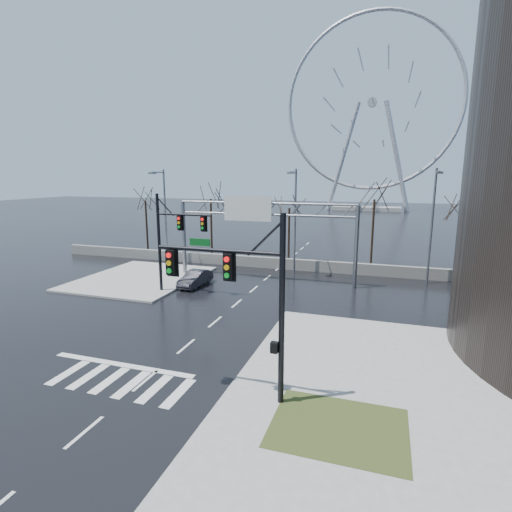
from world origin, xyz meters
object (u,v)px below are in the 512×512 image
at_px(car, 195,278).
at_px(sign_gantry, 260,224).
at_px(signal_mast_near, 249,290).
at_px(ferris_wheel, 372,110).
at_px(signal_mast_far, 171,234).

bearing_deg(car, sign_gantry, 39.62).
bearing_deg(car, signal_mast_near, -53.55).
bearing_deg(ferris_wheel, signal_mast_far, -97.20).
height_order(signal_mast_far, sign_gantry, signal_mast_far).
xyz_separation_m(signal_mast_near, signal_mast_far, (-11.01, 13.00, -0.04)).
height_order(signal_mast_near, ferris_wheel, ferris_wheel).
bearing_deg(ferris_wheel, sign_gantry, -93.84).
relative_size(signal_mast_near, car, 1.96).
xyz_separation_m(signal_mast_far, ferris_wheel, (10.87, 86.04, 21.30)).
height_order(signal_mast_far, car, signal_mast_far).
relative_size(signal_mast_far, ferris_wheel, 0.16).
bearing_deg(signal_mast_far, ferris_wheel, 82.80).
xyz_separation_m(signal_mast_near, sign_gantry, (-5.52, 19.00, 0.31)).
relative_size(signal_mast_far, car, 1.96).
bearing_deg(signal_mast_near, sign_gantry, 106.19).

